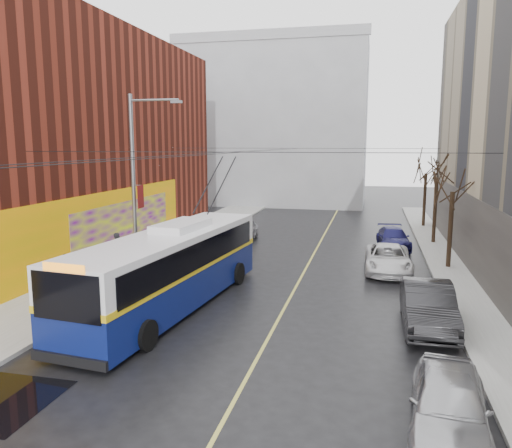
{
  "coord_description": "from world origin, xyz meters",
  "views": [
    {
      "loc": [
        4.84,
        -11.9,
        6.71
      ],
      "look_at": [
        -0.5,
        10.98,
        2.92
      ],
      "focal_mm": 35.0,
      "sensor_mm": 36.0,
      "label": 1
    }
  ],
  "objects_px": {
    "trolleybus": "(171,268)",
    "pedestrian_a": "(118,250)",
    "parked_car_d": "(393,238)",
    "parked_car_c": "(388,259)",
    "tree_near": "(454,177)",
    "tree_mid": "(437,166)",
    "parked_car_a": "(449,404)",
    "pedestrian_b": "(68,271)",
    "following_car": "(244,230)",
    "streetlight_pole": "(136,183)",
    "tree_far": "(426,164)",
    "parked_car_b": "(428,306)",
    "pedestrian_c": "(120,268)"
  },
  "relations": [
    {
      "from": "streetlight_pole",
      "to": "parked_car_d",
      "type": "height_order",
      "value": "streetlight_pole"
    },
    {
      "from": "pedestrian_a",
      "to": "parked_car_c",
      "type": "bearing_deg",
      "value": -96.97
    },
    {
      "from": "trolleybus",
      "to": "following_car",
      "type": "bearing_deg",
      "value": 98.7
    },
    {
      "from": "trolleybus",
      "to": "pedestrian_a",
      "type": "xyz_separation_m",
      "value": [
        -5.25,
        5.3,
        -0.61
      ]
    },
    {
      "from": "parked_car_c",
      "to": "pedestrian_b",
      "type": "xyz_separation_m",
      "value": [
        -14.38,
        -6.99,
        0.25
      ]
    },
    {
      "from": "parked_car_a",
      "to": "tree_mid",
      "type": "bearing_deg",
      "value": 90.75
    },
    {
      "from": "tree_near",
      "to": "pedestrian_a",
      "type": "relative_size",
      "value": 3.47
    },
    {
      "from": "parked_car_d",
      "to": "pedestrian_c",
      "type": "bearing_deg",
      "value": -142.12
    },
    {
      "from": "tree_near",
      "to": "parked_car_a",
      "type": "height_order",
      "value": "tree_near"
    },
    {
      "from": "tree_mid",
      "to": "parked_car_a",
      "type": "relative_size",
      "value": 1.53
    },
    {
      "from": "parked_car_b",
      "to": "tree_far",
      "type": "bearing_deg",
      "value": 84.7
    },
    {
      "from": "parked_car_d",
      "to": "pedestrian_a",
      "type": "distance_m",
      "value": 17.18
    },
    {
      "from": "parked_car_a",
      "to": "parked_car_b",
      "type": "height_order",
      "value": "parked_car_b"
    },
    {
      "from": "parked_car_c",
      "to": "pedestrian_c",
      "type": "distance_m",
      "value": 13.67
    },
    {
      "from": "tree_near",
      "to": "parked_car_d",
      "type": "relative_size",
      "value": 1.4
    },
    {
      "from": "tree_near",
      "to": "parked_car_a",
      "type": "distance_m",
      "value": 17.1
    },
    {
      "from": "parked_car_d",
      "to": "following_car",
      "type": "xyz_separation_m",
      "value": [
        -10.1,
        0.35,
        0.06
      ]
    },
    {
      "from": "streetlight_pole",
      "to": "pedestrian_a",
      "type": "xyz_separation_m",
      "value": [
        -2.2,
        1.97,
        -3.77
      ]
    },
    {
      "from": "trolleybus",
      "to": "parked_car_a",
      "type": "relative_size",
      "value": 2.96
    },
    {
      "from": "pedestrian_b",
      "to": "parked_car_c",
      "type": "bearing_deg",
      "value": -29.34
    },
    {
      "from": "pedestrian_a",
      "to": "streetlight_pole",
      "type": "bearing_deg",
      "value": -149.72
    },
    {
      "from": "streetlight_pole",
      "to": "pedestrian_a",
      "type": "relative_size",
      "value": 4.88
    },
    {
      "from": "following_car",
      "to": "pedestrian_c",
      "type": "relative_size",
      "value": 2.76
    },
    {
      "from": "tree_far",
      "to": "pedestrian_a",
      "type": "height_order",
      "value": "tree_far"
    },
    {
      "from": "pedestrian_c",
      "to": "tree_mid",
      "type": "bearing_deg",
      "value": -100.56
    },
    {
      "from": "parked_car_a",
      "to": "parked_car_d",
      "type": "bearing_deg",
      "value": 97.44
    },
    {
      "from": "parked_car_c",
      "to": "parked_car_d",
      "type": "relative_size",
      "value": 1.11
    },
    {
      "from": "streetlight_pole",
      "to": "trolleybus",
      "type": "bearing_deg",
      "value": -47.51
    },
    {
      "from": "parked_car_b",
      "to": "pedestrian_b",
      "type": "xyz_separation_m",
      "value": [
        -15.58,
        1.07,
        0.13
      ]
    },
    {
      "from": "tree_far",
      "to": "parked_car_b",
      "type": "distance_m",
      "value": 23.84
    },
    {
      "from": "pedestrian_b",
      "to": "pedestrian_c",
      "type": "xyz_separation_m",
      "value": [
        2.01,
        1.17,
        -0.04
      ]
    },
    {
      "from": "parked_car_c",
      "to": "tree_near",
      "type": "bearing_deg",
      "value": 20.96
    },
    {
      "from": "tree_near",
      "to": "tree_mid",
      "type": "distance_m",
      "value": 7.01
    },
    {
      "from": "tree_mid",
      "to": "parked_car_c",
      "type": "bearing_deg",
      "value": -111.07
    },
    {
      "from": "parked_car_d",
      "to": "parked_car_c",
      "type": "bearing_deg",
      "value": -99.86
    },
    {
      "from": "streetlight_pole",
      "to": "tree_near",
      "type": "bearing_deg",
      "value": 21.62
    },
    {
      "from": "tree_mid",
      "to": "trolleybus",
      "type": "bearing_deg",
      "value": -126.51
    },
    {
      "from": "streetlight_pole",
      "to": "tree_far",
      "type": "height_order",
      "value": "streetlight_pole"
    },
    {
      "from": "tree_near",
      "to": "trolleybus",
      "type": "distance_m",
      "value": 15.62
    },
    {
      "from": "tree_near",
      "to": "tree_far",
      "type": "relative_size",
      "value": 0.97
    },
    {
      "from": "parked_car_b",
      "to": "parked_car_c",
      "type": "xyz_separation_m",
      "value": [
        -1.2,
        8.06,
        -0.12
      ]
    },
    {
      "from": "tree_near",
      "to": "parked_car_c",
      "type": "bearing_deg",
      "value": -157.8
    },
    {
      "from": "trolleybus",
      "to": "parked_car_b",
      "type": "bearing_deg",
      "value": 5.76
    },
    {
      "from": "parked_car_c",
      "to": "pedestrian_b",
      "type": "relative_size",
      "value": 3.15
    },
    {
      "from": "parked_car_a",
      "to": "streetlight_pole",
      "type": "bearing_deg",
      "value": 147.3
    },
    {
      "from": "streetlight_pole",
      "to": "tree_far",
      "type": "bearing_deg",
      "value": 52.88
    },
    {
      "from": "parked_car_c",
      "to": "parked_car_d",
      "type": "distance_m",
      "value": 6.27
    },
    {
      "from": "tree_mid",
      "to": "pedestrian_a",
      "type": "height_order",
      "value": "tree_mid"
    },
    {
      "from": "streetlight_pole",
      "to": "trolleybus",
      "type": "height_order",
      "value": "streetlight_pole"
    },
    {
      "from": "parked_car_c",
      "to": "tree_far",
      "type": "bearing_deg",
      "value": 76.95
    }
  ]
}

